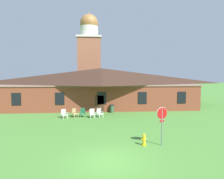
# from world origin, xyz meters

# --- Properties ---
(ground_plane) EXTENTS (200.00, 200.00, 0.00)m
(ground_plane) POSITION_xyz_m (0.00, 0.00, 0.00)
(ground_plane) COLOR #477F33
(brick_building) EXTENTS (26.60, 10.40, 5.63)m
(brick_building) POSITION_xyz_m (-0.00, 19.03, 2.87)
(brick_building) COLOR brown
(brick_building) RESTS_ON ground
(dome_tower) EXTENTS (5.18, 5.18, 18.44)m
(dome_tower) POSITION_xyz_m (-2.11, 33.21, 8.40)
(dome_tower) COLOR #93563D
(dome_tower) RESTS_ON ground
(stop_sign) EXTENTS (0.77, 0.27, 2.56)m
(stop_sign) POSITION_xyz_m (3.62, 2.09, 1.82)
(stop_sign) COLOR slate
(stop_sign) RESTS_ON ground
(lawn_chair_by_porch) EXTENTS (0.84, 0.86, 0.96)m
(lawn_chair_by_porch) POSITION_xyz_m (-4.16, 11.04, 0.50)
(lawn_chair_by_porch) COLOR silver
(lawn_chair_by_porch) RESTS_ON ground
(lawn_chair_near_door) EXTENTS (0.85, 0.87, 0.96)m
(lawn_chair_near_door) POSITION_xyz_m (-3.06, 11.48, 0.50)
(lawn_chair_near_door) COLOR tan
(lawn_chair_near_door) RESTS_ON ground
(lawn_chair_left_end) EXTENTS (0.65, 0.68, 0.96)m
(lawn_chair_left_end) POSITION_xyz_m (-2.19, 11.56, 0.50)
(lawn_chair_left_end) COLOR #28704C
(lawn_chair_left_end) RESTS_ON ground
(lawn_chair_middle) EXTENTS (0.71, 0.75, 0.96)m
(lawn_chair_middle) POSITION_xyz_m (-1.13, 11.05, 0.50)
(lawn_chair_middle) COLOR silver
(lawn_chair_middle) RESTS_ON ground
(lawn_chair_right_end) EXTENTS (0.82, 0.85, 0.96)m
(lawn_chair_right_end) POSITION_xyz_m (-0.33, 11.24, 0.50)
(lawn_chair_right_end) COLOR silver
(lawn_chair_right_end) RESTS_ON ground
(fire_hydrant) EXTENTS (0.36, 0.28, 0.79)m
(fire_hydrant) POSITION_xyz_m (2.46, 2.19, 0.38)
(fire_hydrant) COLOR gold
(fire_hydrant) RESTS_ON ground
(trash_bin) EXTENTS (0.56, 0.56, 0.98)m
(trash_bin) POSITION_xyz_m (1.24, 13.74, 0.50)
(trash_bin) COLOR #335638
(trash_bin) RESTS_ON ground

